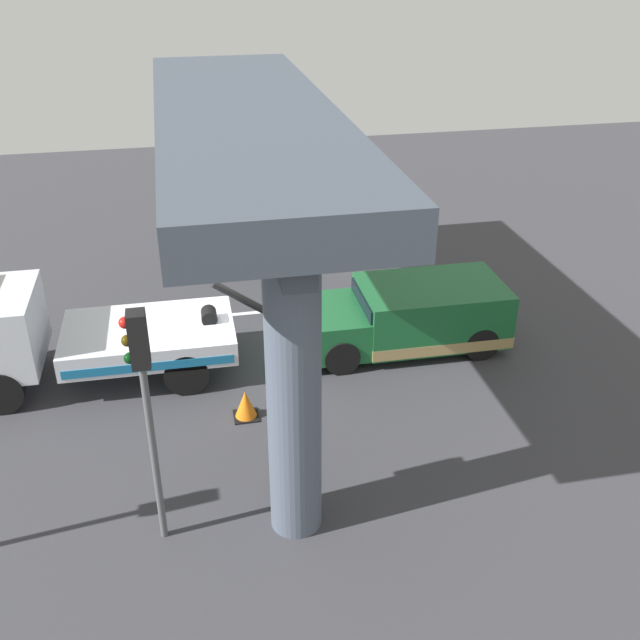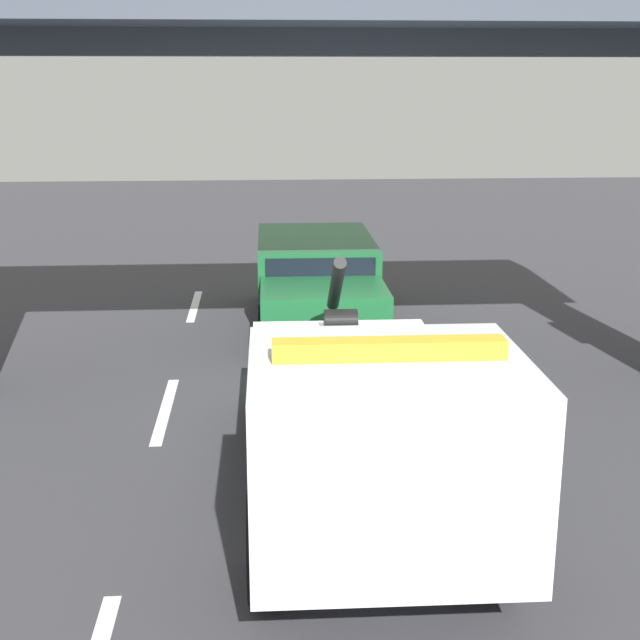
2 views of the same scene
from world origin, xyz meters
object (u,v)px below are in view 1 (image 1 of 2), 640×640
Objects in this scene: towed_van_green at (408,317)px; traffic_light_near at (143,381)px; traffic_cone_orange at (246,405)px; tow_truck_white at (59,334)px.

towed_van_green is 1.21× the size of traffic_light_near.
traffic_light_near is at bearing 60.61° from traffic_cone_orange.
tow_truck_white is 1.39× the size of towed_van_green.
traffic_light_near reaches higher than traffic_cone_orange.
towed_van_green is 8.43m from traffic_light_near.
tow_truck_white reaches higher than towed_van_green.
traffic_light_near is (-2.08, 5.41, 1.94)m from tow_truck_white.
tow_truck_white is 1.69× the size of traffic_light_near.
tow_truck_white reaches higher than traffic_cone_orange.
towed_van_green is 8.28× the size of traffic_cone_orange.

